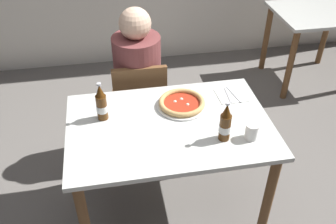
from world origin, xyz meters
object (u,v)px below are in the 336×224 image
(beer_bottle_left, at_px, (225,124))
(napkin_with_cutlery, at_px, (231,95))
(chair_behind_table, at_px, (140,103))
(paper_cup, at_px, (252,131))
(dining_table_main, at_px, (169,138))
(pizza_margherita_near, at_px, (182,103))
(beer_bottle_center, at_px, (101,104))
(dining_table_background, at_px, (314,27))
(diner_seated, at_px, (139,88))

(beer_bottle_left, xyz_separation_m, napkin_with_cutlery, (0.17, 0.40, -0.10))
(chair_behind_table, relative_size, paper_cup, 8.95)
(dining_table_main, height_order, pizza_margherita_near, pizza_margherita_near)
(paper_cup, bearing_deg, beer_bottle_center, 157.73)
(dining_table_background, relative_size, beer_bottle_left, 3.24)
(chair_behind_table, height_order, beer_bottle_center, beer_bottle_center)
(napkin_with_cutlery, bearing_deg, pizza_margherita_near, -170.46)
(chair_behind_table, bearing_deg, dining_table_background, -155.12)
(dining_table_main, xyz_separation_m, napkin_with_cutlery, (0.45, 0.22, 0.12))
(beer_bottle_left, distance_m, napkin_with_cutlery, 0.45)
(napkin_with_cutlery, bearing_deg, dining_table_main, -154.03)
(beer_bottle_left, bearing_deg, dining_table_main, 146.69)
(diner_seated, bearing_deg, pizza_margherita_near, -66.11)
(diner_seated, relative_size, napkin_with_cutlery, 6.39)
(pizza_margherita_near, distance_m, beer_bottle_left, 0.39)
(dining_table_main, distance_m, dining_table_background, 2.21)
(dining_table_main, relative_size, dining_table_background, 1.50)
(beer_bottle_left, relative_size, napkin_with_cutlery, 1.30)
(diner_seated, relative_size, pizza_margherita_near, 3.85)
(diner_seated, distance_m, beer_bottle_center, 0.66)
(beer_bottle_center, bearing_deg, napkin_with_cutlery, 6.34)
(pizza_margherita_near, bearing_deg, beer_bottle_center, -175.91)
(paper_cup, bearing_deg, pizza_margherita_near, 131.05)
(dining_table_background, height_order, pizza_margherita_near, pizza_margherita_near)
(diner_seated, relative_size, beer_bottle_center, 4.89)
(dining_table_background, height_order, napkin_with_cutlery, napkin_with_cutlery)
(dining_table_background, height_order, beer_bottle_center, beer_bottle_center)
(dining_table_main, bearing_deg, beer_bottle_center, 161.73)
(napkin_with_cutlery, bearing_deg, beer_bottle_left, -113.36)
(pizza_margherita_near, bearing_deg, paper_cup, -48.95)
(diner_seated, xyz_separation_m, dining_table_background, (1.81, 0.75, 0.01))
(dining_table_main, relative_size, diner_seated, 0.99)
(pizza_margherita_near, bearing_deg, napkin_with_cutlery, 9.54)
(dining_table_main, bearing_deg, dining_table_background, 39.76)
(dining_table_background, bearing_deg, beer_bottle_center, -148.24)
(beer_bottle_center, relative_size, paper_cup, 2.60)
(dining_table_background, relative_size, napkin_with_cutlery, 4.23)
(diner_seated, bearing_deg, chair_behind_table, -91.36)
(chair_behind_table, bearing_deg, napkin_with_cutlery, 146.09)
(napkin_with_cutlery, bearing_deg, diner_seated, 141.75)
(beer_bottle_left, bearing_deg, diner_seated, 114.82)
(dining_table_background, xyz_separation_m, pizza_margherita_near, (-1.59, -1.25, 0.18))
(beer_bottle_left, height_order, beer_bottle_center, same)
(diner_seated, height_order, napkin_with_cutlery, diner_seated)
(diner_seated, bearing_deg, beer_bottle_left, -65.18)
(dining_table_background, xyz_separation_m, beer_bottle_center, (-2.08, -1.29, 0.26))
(chair_behind_table, bearing_deg, dining_table_main, 101.65)
(dining_table_background, xyz_separation_m, paper_cup, (-1.27, -1.62, 0.21))
(chair_behind_table, xyz_separation_m, beer_bottle_center, (-0.27, -0.48, 0.37))
(beer_bottle_left, relative_size, beer_bottle_center, 1.00)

